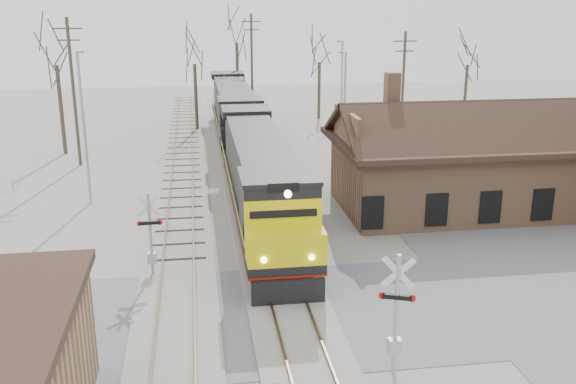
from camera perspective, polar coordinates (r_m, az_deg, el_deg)
name	(u,v)px	position (r m, az deg, el deg)	size (l,w,h in m)	color
ground	(291,314)	(25.88, 0.26, -10.80)	(140.00, 140.00, 0.00)	#A49F94
road	(291,314)	(25.87, 0.26, -10.77)	(60.00, 9.00, 0.03)	#5E5E63
track_main	(255,200)	(39.66, -2.99, -0.70)	(3.40, 90.00, 0.24)	#A49F94
track_siding	(181,203)	(39.52, -9.50, -0.98)	(3.40, 90.00, 0.24)	#A49F94
depot	(461,168)	(39.14, 15.16, 2.05)	(15.20, 9.31, 7.90)	#9F7252
locomotive_lead	(261,179)	(35.07, -2.41, 1.17)	(3.25, 21.77, 4.84)	black
locomotive_trailing	(234,111)	(56.54, -4.79, 7.15)	(3.25, 21.77, 4.58)	black
crossbuck_near	(396,318)	(21.66, 9.57, -11.01)	(1.15, 0.50, 4.22)	#A5A8AD
crossbuck_far	(151,238)	(29.07, -12.11, -4.00)	(1.12, 0.29, 3.92)	#A5A8AD
streetlight_a	(84,120)	(39.98, -17.71, 6.11)	(0.25, 2.04, 9.13)	#A5A8AD
streetlight_b	(344,99)	(49.27, 5.02, 8.20)	(0.25, 2.04, 8.24)	#A5A8AD
streetlight_c	(341,84)	(57.50, 4.76, 9.58)	(0.25, 2.04, 8.52)	#A5A8AD
utility_pole_a	(73,90)	(49.56, -18.53, 8.57)	(2.00, 0.24, 10.76)	#382D23
utility_pole_b	(252,64)	(67.33, -3.23, 11.28)	(2.00, 0.24, 10.54)	#382D23
utility_pole_c	(403,86)	(55.20, 10.18, 9.23)	(2.00, 0.24, 9.43)	#382D23
tree_a	(55,50)	(53.62, -20.00, 11.76)	(4.68, 4.68, 11.47)	#382D23
tree_b	(194,53)	(60.77, -8.35, 12.14)	(4.13, 4.13, 10.11)	#382D23
tree_c	(236,31)	(68.38, -4.60, 14.10)	(5.03, 5.03, 12.32)	#382D23
tree_d	(320,53)	(66.44, 2.83, 12.26)	(3.85, 3.85, 9.44)	#382D23
tree_e	(468,55)	(64.68, 15.74, 11.67)	(3.93, 3.93, 9.63)	#382D23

